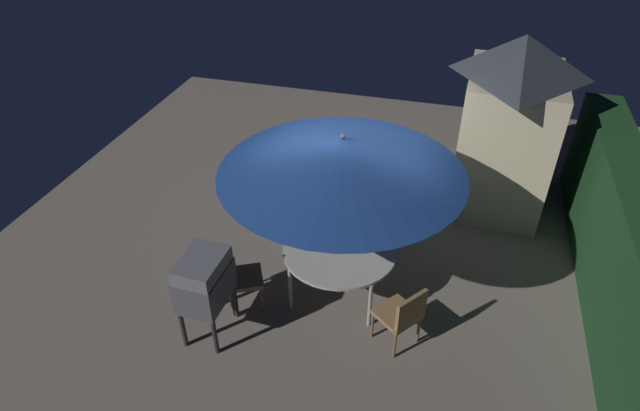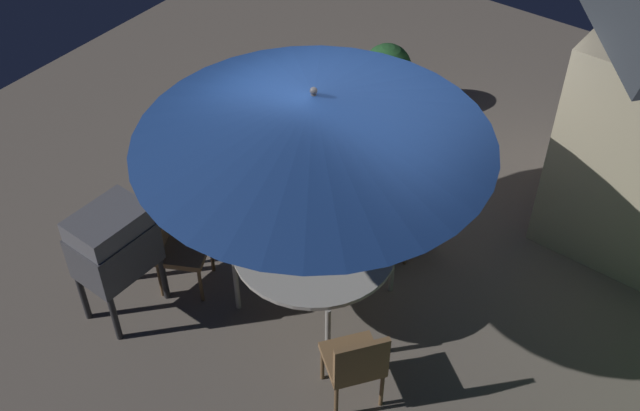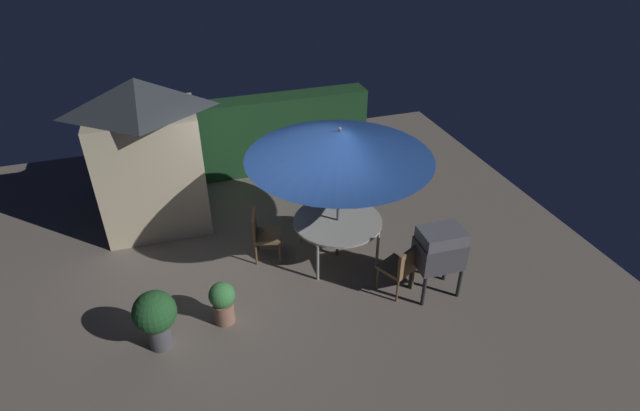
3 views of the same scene
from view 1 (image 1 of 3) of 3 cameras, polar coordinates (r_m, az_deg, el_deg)
name	(u,v)px [view 1 (image 1 of 3)]	position (r m, az deg, el deg)	size (l,w,h in m)	color
ground_plane	(354,245)	(8.27, 3.67, -4.19)	(11.00, 11.00, 0.00)	#6B6056
hedge_backdrop	(618,241)	(8.01, 29.20, -3.29)	(5.72, 0.57, 1.69)	#193D1E
garden_shed	(508,123)	(9.01, 19.46, 8.31)	(1.96, 1.54, 2.85)	#C6B793
patio_table	(340,252)	(7.07, 2.13, -4.94)	(1.50, 1.50, 0.73)	#B2ADA3
patio_umbrella	(343,156)	(6.22, 2.42, 5.31)	(2.97, 2.97, 2.43)	#4C4C51
bbq_grill	(204,281)	(6.56, -12.25, -7.91)	(0.72, 0.52, 1.20)	#47474C
chair_near_shed	(238,275)	(7.06, -8.79, -7.31)	(0.62, 0.62, 0.90)	olive
chair_far_side	(402,314)	(6.56, 8.79, -11.40)	(0.65, 0.65, 0.90)	olive
chair_toward_hedge	(381,212)	(8.08, 6.51, -0.74)	(0.57, 0.57, 0.90)	olive
potted_plant_by_shed	(318,142)	(9.84, -0.26, 6.84)	(0.60, 0.60, 0.93)	#4C4C51
potted_plant_by_grill	(313,177)	(9.11, -0.75, 3.10)	(0.39, 0.39, 0.70)	#936651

